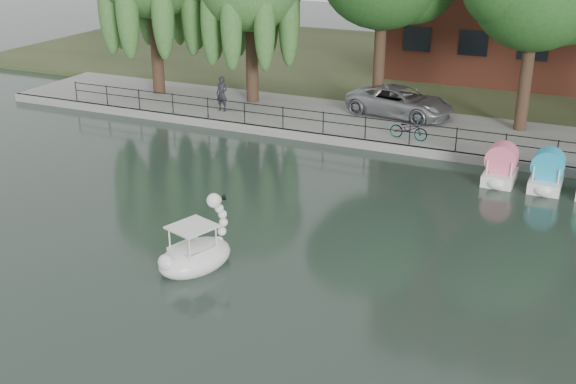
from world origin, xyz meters
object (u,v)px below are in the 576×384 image
Objects in this scene: bicycle at (409,128)px; pedestrian at (222,91)px; swan_boat at (196,252)px; minivan at (400,99)px.

pedestrian is (-9.75, 0.67, 0.49)m from bicycle.
swan_boat is (-2.62, -13.53, -0.44)m from bicycle.
swan_boat is at bearing -60.17° from pedestrian.
swan_boat is (-1.20, -16.97, -0.77)m from minivan.
pedestrian is (-8.33, -2.77, 0.16)m from minivan.
pedestrian is at bearing 91.02° from bicycle.
bicycle is at bearing -0.77° from pedestrian.
pedestrian reaches higher than bicycle.
minivan is 2.10× the size of swan_boat.
bicycle is at bearing -147.62° from minivan.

